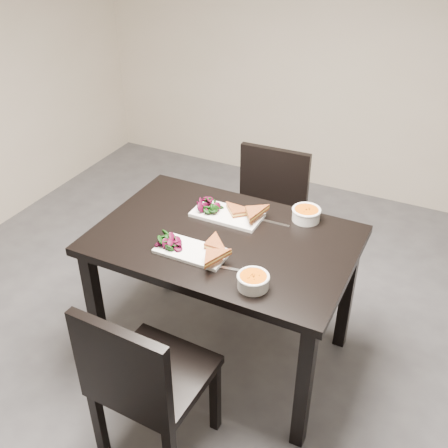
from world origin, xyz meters
name	(u,v)px	position (x,y,z in m)	size (l,w,h in m)	color
room_shell	(303,22)	(0.00, 0.00, 1.83)	(5.02, 5.02, 2.81)	beige
table	(224,254)	(-0.45, 0.46, 0.65)	(1.20, 0.80, 0.75)	black
chair_near	(143,379)	(-0.47, -0.23, 0.48)	(0.44, 0.44, 0.85)	black
chair_far	(266,213)	(-0.51, 1.15, 0.48)	(0.44, 0.44, 0.85)	black
plate_near	(192,251)	(-0.52, 0.28, 0.76)	(0.32, 0.16, 0.02)	white
sandwich_near	(206,247)	(-0.46, 0.29, 0.79)	(0.16, 0.12, 0.05)	#AC5524
salad_near	(172,240)	(-0.62, 0.28, 0.79)	(0.10, 0.09, 0.04)	black
soup_bowl_near	(253,280)	(-0.19, 0.18, 0.78)	(0.13, 0.13, 0.06)	white
cutlery_near	(234,270)	(-0.30, 0.25, 0.75)	(0.18, 0.02, 0.00)	silver
plate_far	(227,215)	(-0.52, 0.62, 0.76)	(0.34, 0.17, 0.02)	white
sandwich_far	(238,213)	(-0.45, 0.61, 0.79)	(0.17, 0.13, 0.06)	#AC5524
salad_far	(209,205)	(-0.62, 0.62, 0.79)	(0.11, 0.10, 0.05)	black
soup_bowl_far	(306,214)	(-0.16, 0.76, 0.79)	(0.14, 0.14, 0.06)	white
cutlery_far	(271,222)	(-0.30, 0.67, 0.75)	(0.18, 0.02, 0.00)	silver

